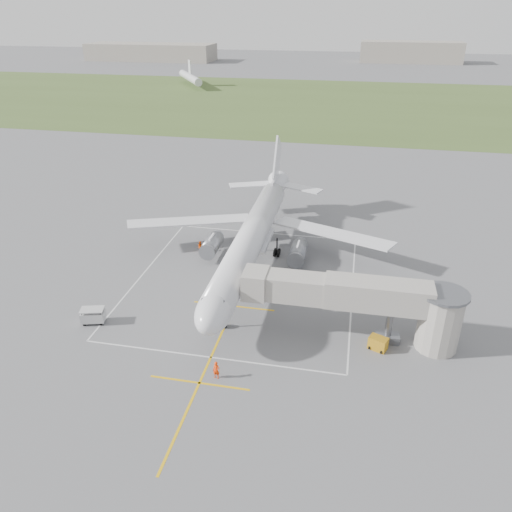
% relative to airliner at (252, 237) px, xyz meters
% --- Properties ---
extents(ground, '(700.00, 700.00, 0.00)m').
position_rel_airliner_xyz_m(ground, '(0.00, -0.75, -4.39)').
color(ground, '#58585B').
rests_on(ground, ground).
extents(grass_strip, '(700.00, 120.00, 0.02)m').
position_rel_airliner_xyz_m(grass_strip, '(0.00, 129.25, -4.38)').
color(grass_strip, '#415626').
rests_on(grass_strip, ground).
extents(apron_markings, '(28.20, 60.00, 0.01)m').
position_rel_airliner_xyz_m(apron_markings, '(0.00, -6.57, -4.38)').
color(apron_markings, '#E7AE0D').
rests_on(apron_markings, ground).
extents(airliner, '(38.93, 46.75, 13.52)m').
position_rel_airliner_xyz_m(airliner, '(0.00, 0.00, 0.00)').
color(airliner, silver).
rests_on(airliner, ground).
extents(jet_bridge, '(23.40, 5.00, 7.20)m').
position_rel_airliner_xyz_m(jet_bridge, '(15.72, -14.25, 0.35)').
color(jet_bridge, '#A29B92').
rests_on(jet_bridge, ground).
extents(gpu_unit, '(2.22, 1.91, 1.42)m').
position_rel_airliner_xyz_m(gpu_unit, '(16.98, -15.83, -3.69)').
color(gpu_unit, '#B57F16').
rests_on(gpu_unit, ground).
extents(baggage_cart, '(2.92, 2.19, 1.82)m').
position_rel_airliner_xyz_m(baggage_cart, '(-14.96, -17.32, -3.46)').
color(baggage_cart, '#BABABA').
rests_on(baggage_cart, ground).
extents(ramp_worker_nose, '(0.73, 0.52, 1.88)m').
position_rel_airliner_xyz_m(ramp_worker_nose, '(1.44, -23.68, -3.45)').
color(ramp_worker_nose, '#F53807').
rests_on(ramp_worker_nose, ground).
extents(ramp_worker_wing, '(0.99, 0.91, 1.63)m').
position_rel_airliner_xyz_m(ramp_worker_wing, '(-8.42, 2.84, -3.58)').
color(ramp_worker_wing, '#E64B07').
rests_on(ramp_worker_wing, ground).
extents(distant_hangars, '(345.00, 49.00, 12.00)m').
position_rel_airliner_xyz_m(distant_hangars, '(-16.15, 264.44, 0.78)').
color(distant_hangars, gray).
rests_on(distant_hangars, ground).
extents(distant_aircraft, '(169.86, 44.41, 8.85)m').
position_rel_airliner_xyz_m(distant_aircraft, '(12.78, 168.19, -0.80)').
color(distant_aircraft, silver).
rests_on(distant_aircraft, ground).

